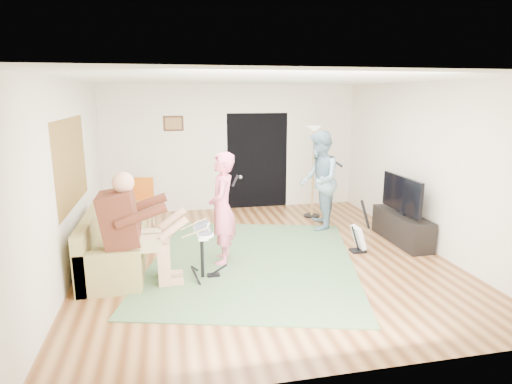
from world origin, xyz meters
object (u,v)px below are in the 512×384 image
at_px(dining_chair, 142,210).
at_px(guitar_spare, 359,237).
at_px(singer, 222,209).
at_px(television, 402,194).
at_px(sofa, 110,250).
at_px(drum_kit, 202,256).
at_px(torchiere_lamp, 313,155).
at_px(guitarist, 319,181).
at_px(tv_cabinet, 402,228).

bearing_deg(dining_chair, guitar_spare, -19.14).
xyz_separation_m(singer, television, (3.09, 0.27, 0.01)).
height_order(sofa, drum_kit, sofa).
bearing_deg(torchiere_lamp, singer, -135.77).
bearing_deg(sofa, guitarist, 18.15).
relative_size(drum_kit, tv_cabinet, 0.53).
height_order(drum_kit, guitar_spare, guitar_spare).
xyz_separation_m(singer, dining_chair, (-1.27, 2.03, -0.50)).
xyz_separation_m(singer, torchiere_lamp, (2.15, 2.09, 0.45)).
distance_m(sofa, drum_kit, 1.44).
bearing_deg(television, torchiere_lamp, 117.56).
xyz_separation_m(torchiere_lamp, television, (0.95, -1.82, -0.43)).
relative_size(sofa, drum_kit, 2.67).
bearing_deg(sofa, tv_cabinet, 1.88).
bearing_deg(singer, drum_kit, -23.52).
bearing_deg(guitarist, tv_cabinet, 65.98).
height_order(sofa, singer, singer).
relative_size(drum_kit, guitarist, 0.40).
relative_size(singer, guitar_spare, 1.94).
height_order(drum_kit, tv_cabinet, drum_kit).
distance_m(singer, guitar_spare, 2.28).
bearing_deg(television, sofa, -178.10).
bearing_deg(television, dining_chair, 158.14).
bearing_deg(drum_kit, guitarist, 38.14).
relative_size(guitar_spare, torchiere_lamp, 0.46).
distance_m(guitar_spare, dining_chair, 4.04).
xyz_separation_m(singer, guitarist, (1.99, 1.31, 0.08)).
bearing_deg(singer, television, 105.23).
distance_m(singer, torchiere_lamp, 3.03).
bearing_deg(drum_kit, singer, 56.31).
xyz_separation_m(sofa, drum_kit, (1.29, -0.65, 0.06)).
bearing_deg(guitarist, television, 64.72).
bearing_deg(singer, torchiere_lamp, 144.40).
relative_size(singer, television, 1.45).
xyz_separation_m(guitarist, guitar_spare, (0.22, -1.34, -0.67)).
height_order(guitar_spare, dining_chair, dining_chair).
bearing_deg(torchiere_lamp, guitar_spare, -88.44).
distance_m(singer, dining_chair, 2.45).
height_order(drum_kit, television, television).
relative_size(sofa, television, 1.72).
relative_size(sofa, singer, 1.19).
xyz_separation_m(torchiere_lamp, tv_cabinet, (1.00, -1.82, -1.03)).
bearing_deg(guitar_spare, drum_kit, -168.94).
bearing_deg(guitar_spare, torchiere_lamp, 91.56).
bearing_deg(guitarist, sofa, -54.07).
relative_size(torchiere_lamp, dining_chair, 1.98).
distance_m(guitarist, tv_cabinet, 1.69).
bearing_deg(guitar_spare, sofa, 177.77).
distance_m(sofa, torchiere_lamp, 4.39).
height_order(guitarist, torchiere_lamp, torchiere_lamp).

